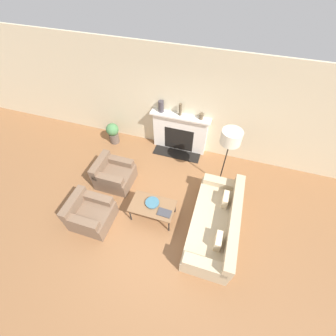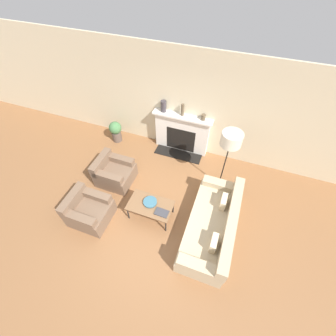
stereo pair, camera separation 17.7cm
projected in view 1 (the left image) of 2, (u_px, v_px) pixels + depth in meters
The scene contains 14 objects.
ground_plane at pixel (151, 221), 5.25m from camera, with size 18.00×18.00×0.00m, color brown.
wall_back at pixel (184, 104), 5.85m from camera, with size 18.00×0.06×2.90m.
fireplace at pixel (180, 133), 6.42m from camera, with size 1.65×0.59×1.20m.
couch at pixel (216, 224), 4.90m from camera, with size 0.95×2.22×0.79m.
armchair_near at pixel (90, 214), 5.05m from camera, with size 0.88×0.81×0.72m.
armchair_far at pixel (114, 175), 5.80m from camera, with size 0.88×0.81×0.72m.
coffee_table at pixel (153, 206), 5.03m from camera, with size 1.00×0.58×0.45m.
bowl at pixel (152, 203), 5.02m from camera, with size 0.31×0.31×0.05m.
book at pixel (164, 213), 4.87m from camera, with size 0.30×0.20×0.02m.
floor_lamp at pixel (230, 141), 4.87m from camera, with size 0.46×0.46×1.75m.
mantel_vase_left at pixel (161, 106), 5.95m from camera, with size 0.15×0.15×0.31m.
mantel_vase_center_left at pixel (180, 109), 5.84m from camera, with size 0.08×0.08×0.34m.
mantel_vase_center_right at pixel (201, 116), 5.80m from camera, with size 0.12×0.12×0.16m.
potted_plant at pixel (113, 132), 6.77m from camera, with size 0.37×0.37×0.67m.
Camera 1 is at (1.12, -2.27, 4.78)m, focal length 24.00 mm.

